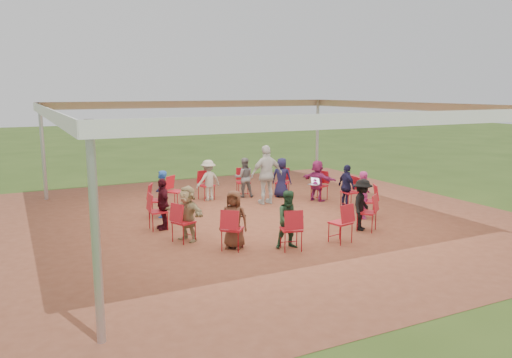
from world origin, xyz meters
name	(u,v)px	position (x,y,z in m)	size (l,w,h in m)	color
ground	(262,218)	(0.00, 0.00, 0.00)	(80.00, 80.00, 0.00)	#314A17
dirt_patch	(262,217)	(0.00, 0.00, 0.01)	(13.00, 13.00, 0.00)	brown
tent	(263,129)	(0.00, 0.00, 2.37)	(10.33, 10.33, 3.00)	#B2B2B7
chair_0	(319,186)	(2.56, 1.14, 0.45)	(0.42, 0.44, 0.90)	red
chair_1	(282,183)	(1.81, 2.14, 0.45)	(0.42, 0.44, 0.90)	red
chair_2	(243,182)	(0.71, 2.71, 0.45)	(0.42, 0.44, 0.90)	red
chair_3	(206,186)	(-0.54, 2.75, 0.45)	(0.42, 0.44, 0.90)	red
chair_4	(176,192)	(-1.68, 2.24, 0.45)	(0.42, 0.44, 0.90)	red
chair_5	(157,201)	(-2.49, 1.29, 0.45)	(0.42, 0.44, 0.90)	red
chair_6	(158,212)	(-2.80, 0.09, 0.45)	(0.42, 0.44, 0.90)	red
chair_7	(184,222)	(-2.56, -1.14, 0.45)	(0.42, 0.44, 0.90)	red
chair_8	(232,229)	(-1.81, -2.14, 0.45)	(0.42, 0.44, 0.90)	red
chair_9	(291,230)	(-0.71, -2.71, 0.45)	(0.42, 0.44, 0.90)	red
chair_10	(341,223)	(0.54, -2.75, 0.45)	(0.42, 0.44, 0.90)	red
chair_11	(367,213)	(1.68, -2.24, 0.45)	(0.42, 0.44, 0.90)	red
chair_12	(368,202)	(2.49, -1.29, 0.45)	(0.42, 0.44, 0.90)	red
chair_13	(350,192)	(2.80, -0.09, 0.45)	(0.42, 0.44, 0.90)	red
person_seated_0	(317,181)	(2.45, 1.09, 0.64)	(1.17, 0.44, 1.26)	#992869
person_seated_1	(282,177)	(1.74, 2.04, 0.64)	(0.61, 0.34, 1.26)	#1A183B
person_seated_2	(244,177)	(0.68, 2.59, 0.64)	(0.61, 0.35, 1.26)	slate
person_seated_3	(208,180)	(-0.52, 2.63, 0.64)	(0.81, 0.40, 1.26)	#ABA996
person_seated_4	(162,194)	(-2.38, 1.24, 0.64)	(0.46, 0.30, 1.26)	#1C459C
person_seated_5	(163,204)	(-2.68, 0.08, 0.64)	(0.74, 0.38, 1.26)	#410D17
person_seated_6	(187,213)	(-2.45, -1.09, 0.64)	(1.17, 0.44, 1.26)	tan
person_seated_7	(234,219)	(-1.74, -2.04, 0.64)	(0.61, 0.34, 1.26)	brown
person_seated_8	(290,220)	(-0.68, -2.59, 0.64)	(0.61, 0.35, 1.26)	#24492C
person_seated_9	(362,205)	(1.61, -2.15, 0.64)	(0.81, 0.40, 1.26)	black
person_seated_10	(364,195)	(2.38, -1.24, 0.64)	(0.46, 0.30, 1.26)	#992869
person_seated_11	(347,186)	(2.68, -0.08, 0.64)	(0.74, 0.38, 1.26)	#1A183B
standing_person	(267,175)	(0.87, 1.41, 0.88)	(1.03, 0.53, 1.76)	silver
cable_coil	(240,215)	(-0.47, 0.40, 0.02)	(0.39, 0.39, 0.03)	black
laptop	(314,182)	(2.30, 1.02, 0.60)	(0.35, 0.38, 0.21)	#B7B7BC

